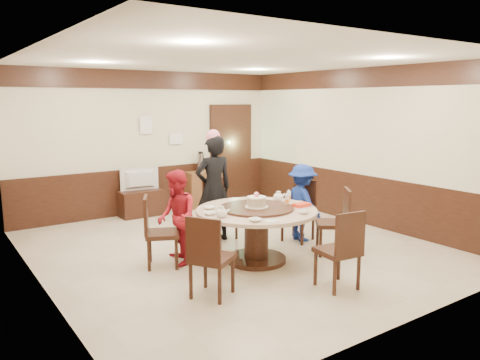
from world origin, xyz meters
TOP-DOWN VIEW (x-y plane):
  - room at (0.01, 0.01)m, footprint 6.00×6.04m
  - banquet_table at (-0.08, -0.65)m, footprint 1.67×1.67m
  - chair_0 at (1.08, -0.23)m, footprint 0.56×0.56m
  - chair_1 at (0.11, 0.59)m, footprint 0.46×0.47m
  - chair_2 at (-1.25, -0.07)m, footprint 0.59×0.59m
  - chair_3 at (-1.22, -1.31)m, footprint 0.61×0.61m
  - chair_4 at (0.16, -1.97)m, footprint 0.49×0.50m
  - chair_5 at (1.05, -1.02)m, footprint 0.62×0.62m
  - person_standing at (-0.03, 0.55)m, footprint 0.66×0.47m
  - person_red at (-1.03, -0.12)m, footprint 0.66×0.75m
  - person_blue at (1.13, -0.25)m, footprint 0.49×0.82m
  - birthday_cake at (-0.08, -0.65)m, footprint 0.32×0.32m
  - teapot_left at (-0.72, -0.77)m, footprint 0.17×0.15m
  - teapot_right at (0.51, -0.41)m, footprint 0.17×0.15m
  - bowl_0 at (-0.61, -0.29)m, footprint 0.15×0.15m
  - bowl_1 at (0.27, -1.22)m, footprint 0.15×0.15m
  - bowl_2 at (-0.49, -1.18)m, footprint 0.16×0.16m
  - bowl_3 at (0.60, -0.77)m, footprint 0.14×0.14m
  - bowl_4 at (-0.77, -0.57)m, footprint 0.16×0.16m
  - saucer_near at (-0.33, -1.30)m, footprint 0.18×0.18m
  - saucer_far at (0.37, -0.15)m, footprint 0.18×0.18m
  - shrimp_platter at (0.49, -0.94)m, footprint 0.30×0.20m
  - bottle_0 at (0.40, -0.74)m, footprint 0.06×0.06m
  - bottle_1 at (0.59, -0.56)m, footprint 0.06×0.06m
  - tv_stand at (-0.34, 2.75)m, footprint 0.85×0.45m
  - television at (-0.34, 2.75)m, footprint 0.76×0.19m
  - side_cabinet at (1.09, 2.78)m, footprint 0.80×0.40m
  - thermos at (1.02, 2.78)m, footprint 0.15×0.15m
  - notice_left at (-0.10, 2.96)m, footprint 0.25×0.00m
  - notice_right at (0.55, 2.96)m, footprint 0.30×0.00m

SIDE VIEW (x-z plane):
  - tv_stand at x=-0.34m, z-range 0.00..0.50m
  - chair_0 at x=1.08m, z-range -0.18..0.79m
  - chair_1 at x=0.11m, z-range -0.18..0.79m
  - chair_2 at x=-1.25m, z-range -0.18..0.79m
  - chair_3 at x=-1.22m, z-range -0.18..0.79m
  - chair_4 at x=0.16m, z-range -0.18..0.79m
  - chair_5 at x=1.05m, z-range -0.18..0.79m
  - side_cabinet at x=1.09m, z-range 0.00..0.75m
  - banquet_table at x=-0.08m, z-range 0.14..0.92m
  - person_blue at x=1.13m, z-range 0.00..1.23m
  - person_red at x=-1.03m, z-range 0.00..1.31m
  - television at x=-0.34m, z-range 0.50..0.93m
  - saucer_near at x=-0.33m, z-range 0.75..0.76m
  - saucer_far at x=0.37m, z-range 0.75..0.76m
  - bowl_0 at x=-0.61m, z-range 0.75..0.79m
  - bowl_4 at x=-0.77m, z-range 0.75..0.79m
  - bowl_2 at x=-0.49m, z-range 0.75..0.79m
  - bowl_3 at x=0.60m, z-range 0.75..0.79m
  - bowl_1 at x=0.27m, z-range 0.75..0.80m
  - shrimp_platter at x=0.49m, z-range 0.75..0.81m
  - teapot_left at x=-0.72m, z-range 0.75..0.87m
  - teapot_right at x=0.51m, z-range 0.75..0.87m
  - bottle_0 at x=0.40m, z-range 0.75..0.91m
  - bottle_1 at x=0.59m, z-range 0.75..0.91m
  - person_standing at x=-0.03m, z-range 0.00..1.69m
  - birthday_cake at x=-0.08m, z-range 0.75..0.96m
  - thermos at x=1.02m, z-range 0.75..1.13m
  - room at x=0.01m, z-range -0.34..2.50m
  - notice_right at x=0.55m, z-range 1.34..1.56m
  - notice_left at x=-0.10m, z-range 1.57..1.93m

